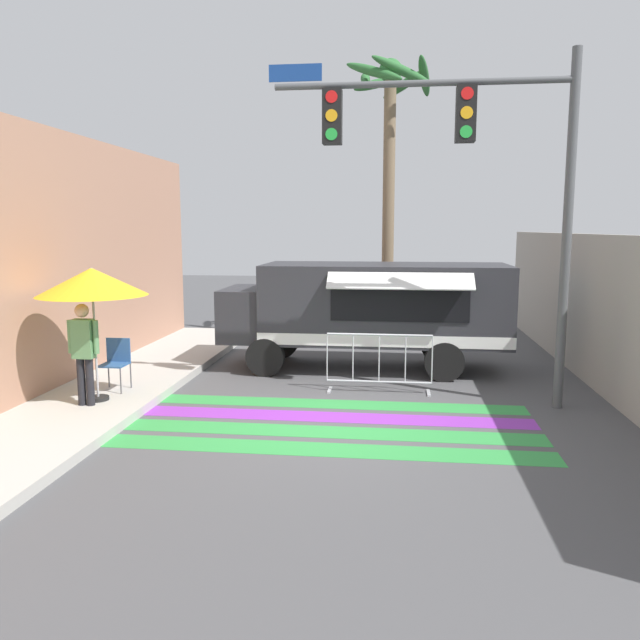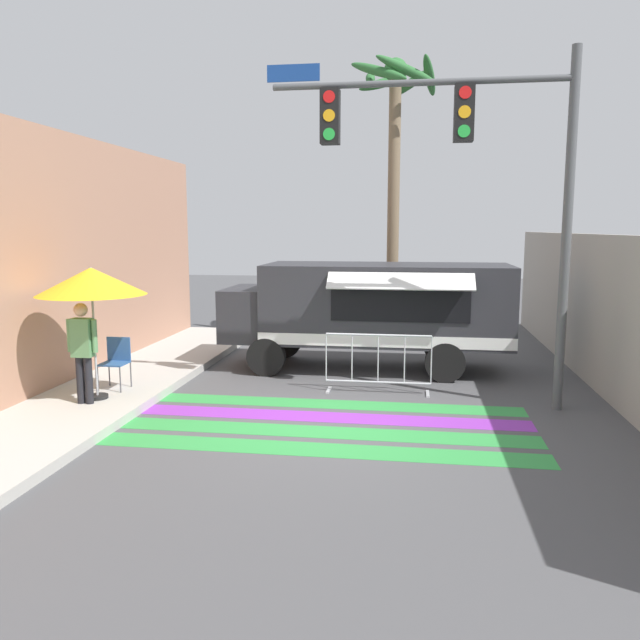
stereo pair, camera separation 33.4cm
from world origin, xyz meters
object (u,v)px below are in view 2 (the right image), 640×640
object	(u,v)px
food_truck	(365,306)
folding_chair	(116,358)
patio_umbrella	(91,282)
traffic_signal_pole	(465,157)
palm_tree	(395,141)
barricade_front	(378,364)
vendor_person	(83,347)

from	to	relation	value
food_truck	folding_chair	world-z (taller)	food_truck
food_truck	patio_umbrella	bearing A→B (deg)	-139.87
traffic_signal_pole	palm_tree	xyz separation A→B (m)	(-1.34, 6.01, 1.06)
folding_chair	barricade_front	xyz separation A→B (m)	(4.73, 0.94, -0.16)
folding_chair	palm_tree	world-z (taller)	palm_tree
barricade_front	vendor_person	bearing A→B (deg)	-157.44
patio_umbrella	folding_chair	size ratio (longest dim) A/B	2.43
traffic_signal_pole	palm_tree	world-z (taller)	palm_tree
patio_umbrella	folding_chair	bearing A→B (deg)	89.52
barricade_front	palm_tree	distance (m)	7.15
folding_chair	vendor_person	bearing A→B (deg)	-89.16
vendor_person	palm_tree	size ratio (longest dim) A/B	0.23
food_truck	patio_umbrella	distance (m)	5.71
vendor_person	barricade_front	xyz separation A→B (m)	(4.78, 1.99, -0.57)
folding_chair	barricade_front	bearing A→B (deg)	14.94
traffic_signal_pole	barricade_front	size ratio (longest dim) A/B	2.99
folding_chair	traffic_signal_pole	bearing A→B (deg)	6.36
patio_umbrella	barricade_front	xyz separation A→B (m)	(4.73, 1.67, -1.62)
food_truck	patio_umbrella	size ratio (longest dim) A/B	2.71
traffic_signal_pole	vendor_person	size ratio (longest dim) A/B	3.50
patio_umbrella	barricade_front	distance (m)	5.28
patio_umbrella	palm_tree	world-z (taller)	palm_tree
barricade_front	palm_tree	size ratio (longest dim) A/B	0.27
food_truck	patio_umbrella	xyz separation A→B (m)	(-4.32, -3.64, 0.78)
folding_chair	food_truck	bearing A→B (deg)	37.67
vendor_person	barricade_front	size ratio (longest dim) A/B	0.85
traffic_signal_pole	vendor_person	xyz separation A→B (m)	(-6.20, -1.33, -3.11)
traffic_signal_pole	barricade_front	xyz separation A→B (m)	(-1.42, 0.65, -3.68)
patio_umbrella	palm_tree	xyz separation A→B (m)	(4.81, 7.03, 3.12)
vendor_person	traffic_signal_pole	bearing A→B (deg)	21.32
traffic_signal_pole	patio_umbrella	bearing A→B (deg)	-170.59
vendor_person	palm_tree	distance (m)	9.74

